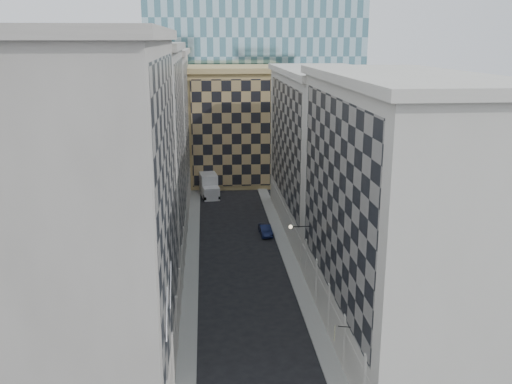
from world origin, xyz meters
TOP-DOWN VIEW (x-y plane):
  - sidewalk_west at (-5.25, 30.00)m, footprint 1.50×100.00m
  - sidewalk_east at (5.25, 30.00)m, footprint 1.50×100.00m
  - bldg_left_a at (-10.88, 11.00)m, footprint 10.80×22.80m
  - bldg_left_b at (-10.88, 33.00)m, footprint 10.80×22.80m
  - bldg_left_c at (-10.88, 55.00)m, footprint 10.80×22.80m
  - bldg_right_a at (10.88, 15.00)m, footprint 10.80×26.80m
  - bldg_right_b at (10.89, 42.00)m, footprint 10.80×28.80m
  - tan_block at (2.00, 67.90)m, footprint 16.80×14.80m
  - church_tower at (0.00, 82.00)m, footprint 7.20×7.20m
  - flagpoles_left at (-5.90, 6.00)m, footprint 0.10×6.33m
  - bracket_lamp at (4.38, 24.00)m, footprint 1.98×0.36m
  - box_truck at (-3.11, 58.08)m, footprint 3.14×6.20m
  - dark_car at (3.50, 39.48)m, footprint 1.53×3.83m
  - shop_sign at (4.99, 8.45)m, footprint 1.22×0.76m

SIDE VIEW (x-z plane):
  - sidewalk_west at x=-5.25m, z-range 0.00..0.15m
  - sidewalk_east at x=5.25m, z-range 0.00..0.15m
  - dark_car at x=3.50m, z-range 0.00..1.24m
  - box_truck at x=-3.11m, z-range -0.21..3.05m
  - shop_sign at x=4.99m, z-range 3.41..4.26m
  - bracket_lamp at x=4.38m, z-range 6.02..6.38m
  - flagpoles_left at x=-5.90m, z-range 6.83..9.17m
  - tan_block at x=2.00m, z-range 0.04..18.84m
  - bldg_right_b at x=10.89m, z-range 0.00..19.70m
  - bldg_right_a at x=10.88m, z-range -0.03..20.67m
  - bldg_left_c at x=-10.88m, z-range -0.02..21.68m
  - bldg_left_b at x=-10.88m, z-range -0.03..22.67m
  - bldg_left_a at x=-10.88m, z-range -0.03..23.67m
  - church_tower at x=0.00m, z-range 1.20..52.70m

